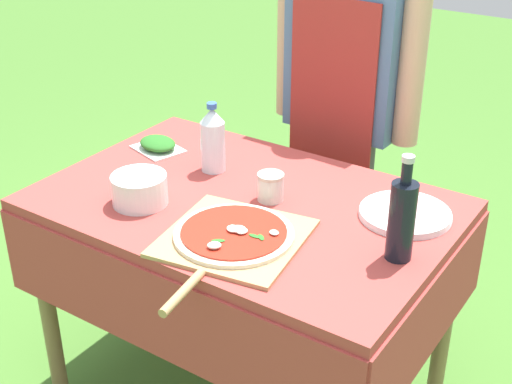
# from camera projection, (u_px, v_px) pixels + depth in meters

# --- Properties ---
(prep_table) EXTENTS (1.25, 0.84, 0.80)m
(prep_table) POSITION_uv_depth(u_px,v_px,m) (244.00, 232.00, 2.21)
(prep_table) COLOR #A83D38
(prep_table) RESTS_ON ground
(person_cook) EXTENTS (0.60, 0.21, 1.59)m
(person_cook) POSITION_uv_depth(u_px,v_px,m) (345.00, 92.00, 2.62)
(person_cook) COLOR #4C4C51
(person_cook) RESTS_ON ground
(pizza_on_peel) EXTENTS (0.42, 0.58, 0.05)m
(pizza_on_peel) POSITION_uv_depth(u_px,v_px,m) (233.00, 237.00, 1.94)
(pizza_on_peel) COLOR tan
(pizza_on_peel) RESTS_ON prep_table
(oil_bottle) EXTENTS (0.07, 0.07, 0.29)m
(oil_bottle) POSITION_uv_depth(u_px,v_px,m) (402.00, 219.00, 1.82)
(oil_bottle) COLOR black
(oil_bottle) RESTS_ON prep_table
(water_bottle) EXTENTS (0.08, 0.08, 0.23)m
(water_bottle) POSITION_uv_depth(u_px,v_px,m) (213.00, 139.00, 2.29)
(water_bottle) COLOR silver
(water_bottle) RESTS_ON prep_table
(herb_container) EXTENTS (0.20, 0.17, 0.04)m
(herb_container) POSITION_uv_depth(u_px,v_px,m) (158.00, 144.00, 2.48)
(herb_container) COLOR silver
(herb_container) RESTS_ON prep_table
(mixing_tub) EXTENTS (0.17, 0.17, 0.09)m
(mixing_tub) POSITION_uv_depth(u_px,v_px,m) (140.00, 189.00, 2.12)
(mixing_tub) COLOR silver
(mixing_tub) RESTS_ON prep_table
(plate_stack) EXTENTS (0.27, 0.27, 0.02)m
(plate_stack) POSITION_uv_depth(u_px,v_px,m) (405.00, 214.00, 2.06)
(plate_stack) COLOR white
(plate_stack) RESTS_ON prep_table
(sauce_jar) EXTENTS (0.08, 0.08, 0.09)m
(sauce_jar) POSITION_uv_depth(u_px,v_px,m) (271.00, 188.00, 2.14)
(sauce_jar) COLOR silver
(sauce_jar) RESTS_ON prep_table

